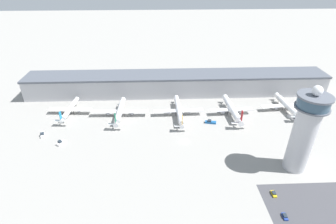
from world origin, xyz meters
TOP-DOWN VIEW (x-y plane):
  - ground_plane at (0.00, 0.00)m, footprint 1000.00×1000.00m
  - terminal_building at (0.00, 70.00)m, footprint 251.81×25.00m
  - control_tower at (59.29, -25.61)m, footprint 16.67×16.67m
  - airplane_gate_alpha at (-82.61, 38.18)m, footprint 32.38×34.83m
  - airplane_gate_bravo at (-44.68, 33.25)m, footprint 41.84×37.94m
  - airplane_gate_charlie at (-1.11, 32.57)m, footprint 36.95×43.70m
  - airplane_gate_delta at (38.66, 32.40)m, footprint 32.10×40.73m
  - airplane_gate_echo at (82.48, 37.39)m, footprint 39.64×36.19m
  - service_truck_catering at (82.18, 24.51)m, footprint 5.16×8.71m
  - service_truck_fuel at (20.65, 21.40)m, footprint 8.10×3.92m
  - service_truck_baggage at (-78.45, 1.17)m, footprint 5.10×6.09m
  - service_truck_water at (-93.30, 10.80)m, footprint 4.43×7.55m
  - car_white_wagon at (40.42, -45.07)m, footprint 1.85×4.31m
  - car_silver_sedan at (40.33, -58.31)m, footprint 1.90×4.12m

SIDE VIEW (x-z plane):
  - ground_plane at x=0.00m, z-range 0.00..0.00m
  - car_silver_sedan at x=40.33m, z-range -0.16..1.24m
  - car_white_wagon at x=40.42m, z-range -0.16..1.29m
  - service_truck_water at x=-93.30m, z-range -0.39..2.11m
  - service_truck_fuel at x=20.65m, z-range -0.40..2.20m
  - service_truck_catering at x=82.18m, z-range -0.40..2.21m
  - service_truck_baggage at x=-78.45m, z-range -0.42..2.32m
  - airplane_gate_alpha at x=-82.61m, z-range -1.60..9.89m
  - airplane_gate_echo at x=82.48m, z-range -2.36..11.04m
  - airplane_gate_charlie at x=-1.11m, z-range -1.68..10.57m
  - airplane_gate_bravo at x=-44.68m, z-range -2.04..11.02m
  - airplane_gate_delta at x=38.66m, z-range -2.57..11.86m
  - terminal_building at x=0.00m, z-range 0.10..18.33m
  - control_tower at x=59.29m, z-range -0.15..50.08m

